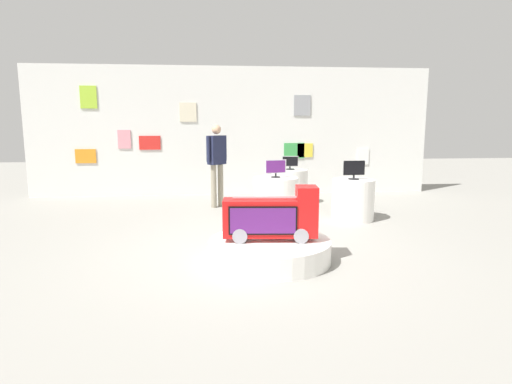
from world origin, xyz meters
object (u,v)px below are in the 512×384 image
object	(u,v)px
tv_on_center_rear	(354,169)
novelty_firetruck_tv	(272,218)
display_pedestal_left_rear	(290,186)
tv_on_left_rear	(290,163)
shopper_browsing_near_truck	(217,159)
display_pedestal_right_rear	(276,197)
main_display_pedestal	(270,250)
display_pedestal_center_rear	(353,200)
tv_on_right_rear	(276,168)

from	to	relation	value
tv_on_center_rear	novelty_firetruck_tv	bearing A→B (deg)	-129.30
novelty_firetruck_tv	display_pedestal_left_rear	bearing A→B (deg)	76.56
tv_on_left_rear	shopper_browsing_near_truck	xyz separation A→B (m)	(-1.66, -0.26, 0.12)
display_pedestal_right_rear	shopper_browsing_near_truck	bearing A→B (deg)	135.81
main_display_pedestal	display_pedestal_center_rear	world-z (taller)	display_pedestal_center_rear
display_pedestal_center_rear	tv_on_center_rear	size ratio (longest dim) A/B	1.95
display_pedestal_left_rear	tv_on_left_rear	size ratio (longest dim) A/B	2.22
novelty_firetruck_tv	display_pedestal_left_rear	size ratio (longest dim) A/B	1.53
main_display_pedestal	display_pedestal_left_rear	xyz separation A→B (m)	(1.00, 4.08, 0.24)
shopper_browsing_near_truck	display_pedestal_right_rear	bearing A→B (deg)	-44.19
main_display_pedestal	tv_on_right_rear	xyz separation A→B (m)	(0.47, 2.71, 0.82)
novelty_firetruck_tv	display_pedestal_right_rear	xyz separation A→B (m)	(0.45, 2.72, -0.21)
display_pedestal_center_rear	tv_on_left_rear	bearing A→B (deg)	116.63
display_pedestal_left_rear	novelty_firetruck_tv	bearing A→B (deg)	-103.44
tv_on_right_rear	display_pedestal_left_rear	bearing A→B (deg)	68.87
display_pedestal_left_rear	tv_on_center_rear	bearing A→B (deg)	-63.47
novelty_firetruck_tv	display_pedestal_center_rear	distance (m)	2.97
novelty_firetruck_tv	shopper_browsing_near_truck	bearing A→B (deg)	100.13
display_pedestal_left_rear	tv_on_right_rear	size ratio (longest dim) A/B	1.97
tv_on_left_rear	tv_on_right_rear	distance (m)	1.46
novelty_firetruck_tv	tv_on_left_rear	distance (m)	4.21
tv_on_center_rear	tv_on_left_rear	bearing A→B (deg)	116.57
main_display_pedestal	tv_on_right_rear	world-z (taller)	tv_on_right_rear
novelty_firetruck_tv	shopper_browsing_near_truck	xyz separation A→B (m)	(-0.68, 3.82, 0.46)
novelty_firetruck_tv	display_pedestal_center_rear	bearing A→B (deg)	50.75
main_display_pedestal	display_pedestal_left_rear	size ratio (longest dim) A/B	1.97
display_pedestal_center_rear	tv_on_right_rear	xyz separation A→B (m)	(-1.43, 0.43, 0.58)
tv_on_left_rear	display_pedestal_right_rear	world-z (taller)	tv_on_left_rear
main_display_pedestal	display_pedestal_center_rear	xyz separation A→B (m)	(1.90, 2.28, 0.24)
tv_on_center_rear	display_pedestal_right_rear	distance (m)	1.60
tv_on_right_rear	tv_on_center_rear	bearing A→B (deg)	-16.77
tv_on_left_rear	display_pedestal_center_rear	xyz separation A→B (m)	(0.90, -1.79, -0.55)
tv_on_center_rear	shopper_browsing_near_truck	xyz separation A→B (m)	(-2.56, 1.53, 0.09)
tv_on_left_rear	shopper_browsing_near_truck	distance (m)	1.68
tv_on_left_rear	display_pedestal_center_rear	distance (m)	2.07
tv_on_left_rear	display_pedestal_center_rear	world-z (taller)	tv_on_left_rear
tv_on_right_rear	shopper_browsing_near_truck	xyz separation A→B (m)	(-1.13, 1.10, 0.09)
main_display_pedestal	display_pedestal_left_rear	distance (m)	4.20
tv_on_center_rear	tv_on_right_rear	xyz separation A→B (m)	(-1.43, 0.43, 0.00)
display_pedestal_left_rear	tv_on_left_rear	world-z (taller)	tv_on_left_rear
tv_on_left_rear	display_pedestal_right_rear	distance (m)	1.56
tv_on_center_rear	shopper_browsing_near_truck	distance (m)	2.98
novelty_firetruck_tv	tv_on_left_rear	xyz separation A→B (m)	(0.98, 4.08, 0.34)
display_pedestal_right_rear	novelty_firetruck_tv	bearing A→B (deg)	-99.36
display_pedestal_center_rear	display_pedestal_right_rear	distance (m)	1.49
novelty_firetruck_tv	tv_on_center_rear	xyz separation A→B (m)	(1.87, 2.29, 0.37)
main_display_pedestal	tv_on_center_rear	size ratio (longest dim) A/B	3.99
novelty_firetruck_tv	display_pedestal_right_rear	world-z (taller)	novelty_firetruck_tv
tv_on_left_rear	shopper_browsing_near_truck	world-z (taller)	shopper_browsing_near_truck
tv_on_center_rear	display_pedestal_center_rear	bearing A→B (deg)	87.62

